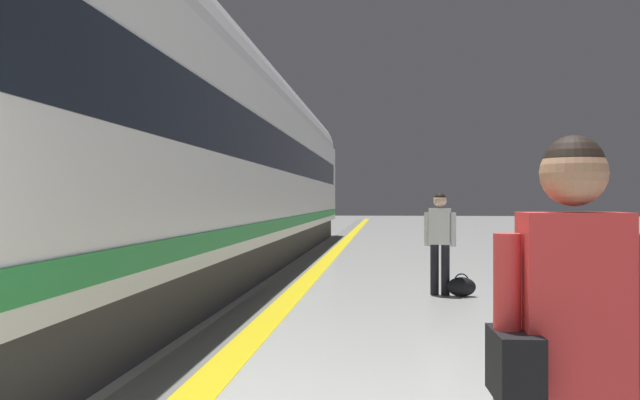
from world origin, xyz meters
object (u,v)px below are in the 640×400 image
object	(u,v)px
passenger_near	(440,236)
duffel_bag_near	(462,287)
high_speed_train	(162,137)
waste_bin	(524,265)
traveller_foreground	(569,351)

from	to	relation	value
passenger_near	duffel_bag_near	size ratio (longest dim) A/B	3.66
high_speed_train	passenger_near	world-z (taller)	high_speed_train
duffel_bag_near	waste_bin	size ratio (longest dim) A/B	0.48
traveller_foreground	passenger_near	size ratio (longest dim) A/B	1.07
duffel_bag_near	traveller_foreground	bearing A→B (deg)	-93.91
duffel_bag_near	waste_bin	distance (m)	1.14
high_speed_train	passenger_near	bearing A→B (deg)	2.94
passenger_near	duffel_bag_near	world-z (taller)	passenger_near
traveller_foreground	waste_bin	size ratio (longest dim) A/B	1.89
passenger_near	duffel_bag_near	bearing A→B (deg)	-21.42
traveller_foreground	passenger_near	xyz separation A→B (m)	(0.23, 8.23, -0.06)
high_speed_train	waste_bin	xyz separation A→B (m)	(5.78, 0.49, -2.05)
passenger_near	duffel_bag_near	distance (m)	0.85
high_speed_train	traveller_foreground	world-z (taller)	high_speed_train
high_speed_train	waste_bin	size ratio (longest dim) A/B	40.05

